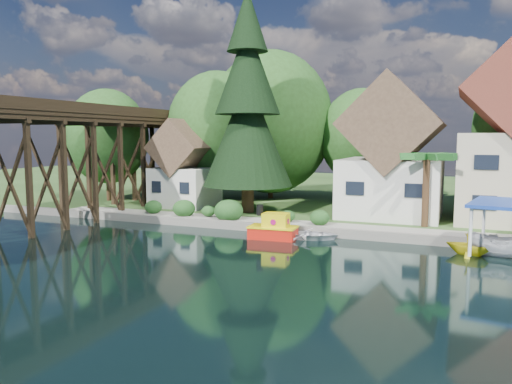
# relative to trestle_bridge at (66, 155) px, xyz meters

# --- Properties ---
(ground) EXTENTS (140.00, 140.00, 0.00)m
(ground) POSITION_rel_trestle_bridge_xyz_m (16.00, -5.17, -5.35)
(ground) COLOR black
(ground) RESTS_ON ground
(bank) EXTENTS (140.00, 52.00, 0.50)m
(bank) POSITION_rel_trestle_bridge_xyz_m (16.00, 28.83, -5.10)
(bank) COLOR #2A461C
(bank) RESTS_ON ground
(seawall) EXTENTS (60.00, 0.40, 0.62)m
(seawall) POSITION_rel_trestle_bridge_xyz_m (20.00, 2.83, -5.04)
(seawall) COLOR slate
(seawall) RESTS_ON ground
(promenade) EXTENTS (50.00, 2.60, 0.06)m
(promenade) POSITION_rel_trestle_bridge_xyz_m (22.00, 4.13, -4.82)
(promenade) COLOR gray
(promenade) RESTS_ON bank
(trestle_bridge) EXTENTS (4.12, 44.18, 9.30)m
(trestle_bridge) POSITION_rel_trestle_bridge_xyz_m (0.00, 0.00, 0.00)
(trestle_bridge) COLOR black
(trestle_bridge) RESTS_ON ground
(house_left) EXTENTS (7.64, 8.64, 11.02)m
(house_left) POSITION_rel_trestle_bridge_xyz_m (23.00, 10.83, -0.21)
(house_left) COLOR silver
(house_left) RESTS_ON bank
(shed) EXTENTS (5.09, 5.40, 7.85)m
(shed) POSITION_rel_trestle_bridge_xyz_m (5.00, 9.33, -1.52)
(shed) COLOR silver
(shed) RESTS_ON bank
(bg_trees) EXTENTS (49.90, 13.30, 10.57)m
(bg_trees) POSITION_rel_trestle_bridge_xyz_m (17.00, 16.08, 1.94)
(bg_trees) COLOR #382314
(bg_trees) RESTS_ON bank
(shrubs) EXTENTS (15.76, 2.47, 1.70)m
(shrubs) POSITION_rel_trestle_bridge_xyz_m (11.40, 4.09, -4.12)
(shrubs) COLOR #174017
(shrubs) RESTS_ON bank
(conifer) EXTENTS (7.35, 7.35, 18.10)m
(conifer) POSITION_rel_trestle_bridge_xyz_m (11.75, 8.00, 3.87)
(conifer) COLOR #382314
(conifer) RESTS_ON bank
(palm_tree) EXTENTS (4.52, 4.52, 5.44)m
(palm_tree) POSITION_rel_trestle_bridge_xyz_m (25.88, 6.57, -0.10)
(palm_tree) COLOR #382314
(palm_tree) RESTS_ON bank
(tugboat) EXTENTS (3.28, 1.94, 2.30)m
(tugboat) POSITION_rel_trestle_bridge_xyz_m (16.76, 0.83, -4.66)
(tugboat) COLOR red
(tugboat) RESTS_ON ground
(boat_white_a) EXTENTS (4.02, 3.17, 0.75)m
(boat_white_a) POSITION_rel_trestle_bridge_xyz_m (19.07, 1.77, -4.97)
(boat_white_a) COLOR silver
(boat_white_a) RESTS_ON ground
(boat_canopy) EXTENTS (4.20, 5.43, 3.15)m
(boat_canopy) POSITION_rel_trestle_bridge_xyz_m (30.47, 0.97, -4.00)
(boat_canopy) COLOR silver
(boat_canopy) RESTS_ON ground
(boat_yellow) EXTENTS (3.06, 2.80, 1.36)m
(boat_yellow) POSITION_rel_trestle_bridge_xyz_m (28.74, 0.93, -4.67)
(boat_yellow) COLOR yellow
(boat_yellow) RESTS_ON ground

